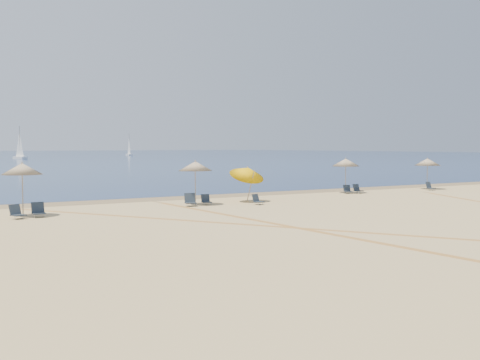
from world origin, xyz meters
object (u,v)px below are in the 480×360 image
object	(u,v)px
chair_2	(17,212)
chair_8	(358,189)
umbrella_5	(427,162)
sailboat_2	(20,149)
chair_5	(206,200)
chair_6	(257,200)
chair_7	(347,190)
sailboat_0	(129,149)
umbrella_1	(22,169)
umbrella_3	(247,172)
chair_4	(190,200)
chair_3	(38,211)
umbrella_2	(195,166)
chair_9	(430,187)
umbrella_4	(346,162)

from	to	relation	value
chair_2	chair_8	size ratio (longest dim) A/B	1.23
umbrella_5	sailboat_2	bearing A→B (deg)	93.90
chair_5	chair_6	distance (m)	2.97
chair_7	sailboat_2	bearing A→B (deg)	109.23
sailboat_0	umbrella_1	bearing A→B (deg)	-104.57
umbrella_5	chair_8	bearing A→B (deg)	-178.38
chair_6	sailboat_0	xyz separation A→B (m)	(51.57, 166.48, 2.08)
umbrella_3	chair_4	size ratio (longest dim) A/B	2.99
umbrella_1	chair_8	size ratio (longest dim) A/B	3.95
chair_4	chair_5	xyz separation A→B (m)	(1.12, 0.24, -0.05)
chair_3	sailboat_0	bearing A→B (deg)	70.65
umbrella_2	chair_5	size ratio (longest dim) A/B	3.93
chair_2	chair_7	distance (m)	23.08
umbrella_1	umbrella_3	world-z (taller)	umbrella_1
chair_5	umbrella_1	bearing A→B (deg)	-168.80
chair_9	sailboat_0	distance (m)	167.66
chair_3	chair_8	xyz separation A→B (m)	(22.65, 2.80, -0.02)
umbrella_3	chair_9	size ratio (longest dim) A/B	3.80
umbrella_4	chair_3	xyz separation A→B (m)	(-22.06, -3.42, -1.89)
chair_5	umbrella_4	bearing A→B (deg)	19.27
chair_4	chair_7	bearing A→B (deg)	24.30
umbrella_5	chair_6	bearing A→B (deg)	-169.50
chair_7	sailboat_2	world-z (taller)	sailboat_2
umbrella_4	chair_8	distance (m)	2.10
chair_7	chair_5	bearing A→B (deg)	-152.34
umbrella_5	sailboat_2	distance (m)	128.33
chair_9	sailboat_2	xyz separation A→B (m)	(-8.02, 128.94, 2.32)
chair_2	sailboat_0	world-z (taller)	sailboat_0
chair_3	chair_9	distance (m)	29.42
chair_2	chair_9	xyz separation A→B (m)	(30.35, 2.25, -0.01)
chair_2	chair_7	size ratio (longest dim) A/B	1.14
umbrella_5	chair_2	bearing A→B (deg)	-174.18
chair_2	chair_4	distance (m)	9.50
umbrella_5	chair_9	xyz separation A→B (m)	(-0.71, -0.92, -1.85)
chair_9	umbrella_2	bearing A→B (deg)	177.41
umbrella_1	sailboat_0	bearing A→B (deg)	68.76
chair_2	chair_3	size ratio (longest dim) A/B	1.15
umbrella_2	sailboat_2	world-z (taller)	sailboat_2
umbrella_2	sailboat_2	xyz separation A→B (m)	(12.30, 129.63, 0.37)
chair_6	umbrella_1	bearing A→B (deg)	158.42
chair_4	chair_6	xyz separation A→B (m)	(3.73, -1.19, -0.05)
chair_9	sailboat_2	world-z (taller)	sailboat_2
umbrella_5	chair_7	bearing A→B (deg)	-179.90
umbrella_1	chair_4	distance (m)	9.23
umbrella_2	chair_5	distance (m)	2.06
chair_7	chair_9	bearing A→B (deg)	12.11
chair_5	umbrella_5	bearing A→B (deg)	14.08
umbrella_2	chair_2	xyz separation A→B (m)	(-10.02, -1.57, -1.94)
chair_6	sailboat_0	bearing A→B (deg)	55.70
umbrella_1	chair_2	size ratio (longest dim) A/B	3.21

